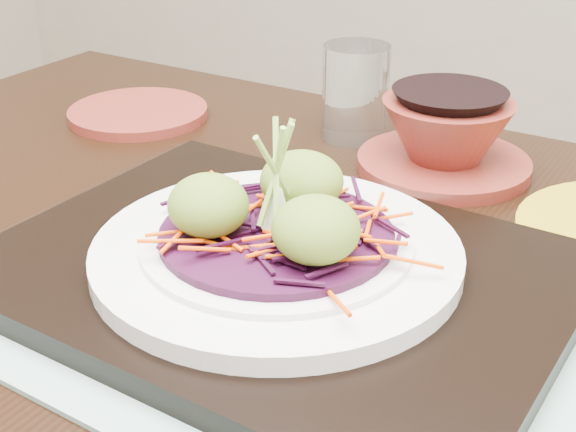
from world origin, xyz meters
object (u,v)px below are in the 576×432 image
at_px(dining_table, 286,369).
at_px(white_plate, 277,251).
at_px(serving_tray, 277,273).
at_px(water_glass, 355,92).
at_px(terracotta_side_plate, 138,113).
at_px(terracotta_bowl_set, 446,140).

height_order(dining_table, white_plate, white_plate).
bearing_deg(serving_tray, water_glass, 108.54).
relative_size(dining_table, terracotta_side_plate, 7.71).
height_order(serving_tray, white_plate, white_plate).
relative_size(dining_table, serving_tray, 2.97).
xyz_separation_m(serving_tray, white_plate, (-0.00, -0.00, 0.02)).
xyz_separation_m(serving_tray, water_glass, (-0.07, 0.33, 0.04)).
xyz_separation_m(serving_tray, terracotta_bowl_set, (0.05, 0.29, 0.02)).
bearing_deg(terracotta_bowl_set, dining_table, -102.69).
xyz_separation_m(white_plate, terracotta_side_plate, (-0.33, 0.28, -0.03)).
height_order(serving_tray, terracotta_bowl_set, terracotta_bowl_set).
bearing_deg(white_plate, serving_tray, 26.57).
relative_size(white_plate, terracotta_bowl_set, 1.20).
height_order(white_plate, terracotta_side_plate, white_plate).
bearing_deg(terracotta_side_plate, terracotta_bowl_set, 1.20).
bearing_deg(white_plate, water_glass, 101.63).
height_order(white_plate, water_glass, water_glass).
bearing_deg(white_plate, terracotta_bowl_set, 79.79).
xyz_separation_m(dining_table, white_plate, (0.01, -0.03, 0.14)).
relative_size(dining_table, white_plate, 4.57).
bearing_deg(white_plate, terracotta_side_plate, 139.97).
distance_m(dining_table, white_plate, 0.14).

